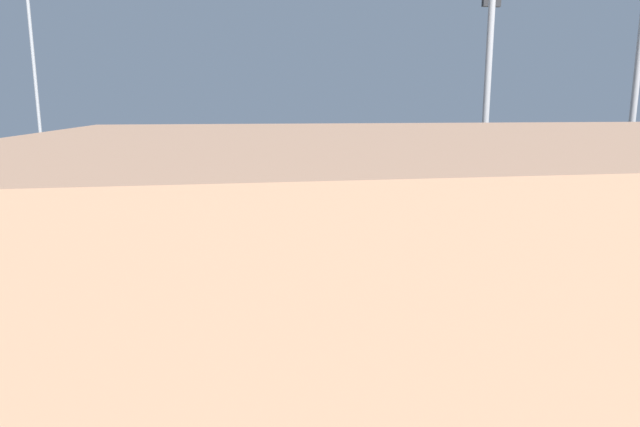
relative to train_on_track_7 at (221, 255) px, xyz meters
The scene contains 16 objects.
ground_plane 15.95m from the train_on_track_7, 108.48° to the right, with size 400.00×400.00×0.00m, color #756B5B.
track_bed_0 35.41m from the train_on_track_7, 98.15° to the right, with size 140.00×2.80×0.12m, color #4C443D.
track_bed_1 30.48m from the train_on_track_7, 99.49° to the right, with size 140.00×2.80×0.12m, color #4C443D.
track_bed_2 25.58m from the train_on_track_7, 101.34° to the right, with size 140.00×2.80×0.12m, color #3D3833.
track_bed_3 20.71m from the train_on_track_7, 104.07° to the right, with size 140.00×2.80×0.12m, color #4C443D.
track_bed_4 15.94m from the train_on_track_7, 108.48° to the right, with size 140.00×2.80×0.12m, color #3D3833.
track_bed_5 11.36m from the train_on_track_7, 116.63° to the right, with size 140.00×2.80×0.12m, color #3D3833.
track_bed_6 7.35m from the train_on_track_7, 135.08° to the right, with size 140.00×2.80×0.12m, color #4C443D.
track_bed_7 5.39m from the train_on_track_7, behind, with size 140.00×2.80×0.12m, color #4C443D.
track_bed_8 7.35m from the train_on_track_7, 135.08° to the left, with size 140.00×2.80×0.12m, color #4C443D.
train_on_track_7 is the anchor object (origin of this frame).
train_on_track_1 30.43m from the train_on_track_7, 80.38° to the right, with size 90.60×3.06×4.40m.
train_on_track_6 5.22m from the train_on_track_7, 73.29° to the right, with size 114.80×3.06×4.40m.
light_mast_0 47.89m from the train_on_track_7, 58.52° to the right, with size 2.80×0.70×30.89m.
light_mast_2 57.97m from the train_on_track_7, 137.54° to the right, with size 2.80×0.70×29.41m.
signal_gantry 19.99m from the train_on_track_7, 51.56° to the right, with size 0.70×45.00×8.80m.
Camera 1 is at (5.12, 57.19, 13.35)m, focal length 30.75 mm.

